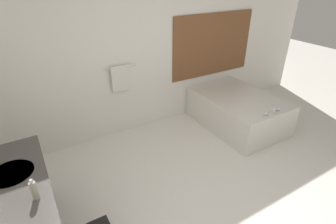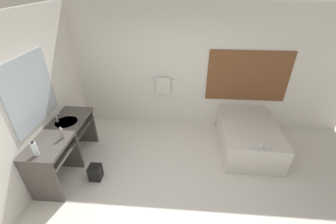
{
  "view_description": "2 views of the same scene",
  "coord_description": "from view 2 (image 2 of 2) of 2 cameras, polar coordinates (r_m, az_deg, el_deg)",
  "views": [
    {
      "loc": [
        -1.6,
        -1.46,
        2.45
      ],
      "look_at": [
        -0.15,
        1.0,
        0.89
      ],
      "focal_mm": 28.0,
      "sensor_mm": 36.0,
      "label": 1
    },
    {
      "loc": [
        0.16,
        -2.36,
        3.07
      ],
      "look_at": [
        -0.12,
        1.25,
        0.87
      ],
      "focal_mm": 24.0,
      "sensor_mm": 36.0,
      "label": 2
    }
  ],
  "objects": [
    {
      "name": "ground_plane",
      "position": [
        3.87,
        0.37,
        -21.1
      ],
      "size": [
        16.0,
        16.0,
        0.0
      ],
      "primitive_type": "plane",
      "color": "silver",
      "rests_on": "ground"
    },
    {
      "name": "wall_back_with_blinds",
      "position": [
        4.9,
        3.0,
        10.67
      ],
      "size": [
        7.4,
        0.13,
        2.7
      ],
      "color": "white",
      "rests_on": "ground_plane"
    },
    {
      "name": "wall_left_with_mirror",
      "position": [
        3.78,
        -35.6,
        -2.12
      ],
      "size": [
        0.08,
        7.4,
        2.7
      ],
      "color": "white",
      "rests_on": "ground_plane"
    },
    {
      "name": "vanity_counter",
      "position": [
        4.35,
        -24.94,
        -6.12
      ],
      "size": [
        0.57,
        1.56,
        0.85
      ],
      "color": "#4C4742",
      "rests_on": "ground_plane"
    },
    {
      "name": "sink_faucet",
      "position": [
        4.42,
        -26.43,
        -1.22
      ],
      "size": [
        0.09,
        0.04,
        0.18
      ],
      "color": "silver",
      "rests_on": "vanity_counter"
    },
    {
      "name": "bathtub",
      "position": [
        4.85,
        19.65,
        -5.56
      ],
      "size": [
        1.09,
        1.58,
        0.67
      ],
      "color": "silver",
      "rests_on": "ground_plane"
    },
    {
      "name": "water_bottle_1",
      "position": [
        3.76,
        -30.75,
        -8.04
      ],
      "size": [
        0.08,
        0.08,
        0.24
      ],
      "color": "white",
      "rests_on": "vanity_counter"
    },
    {
      "name": "soap_dispenser",
      "position": [
        3.95,
        -25.34,
        -4.87
      ],
      "size": [
        0.05,
        0.05,
        0.2
      ],
      "color": "gray",
      "rests_on": "vanity_counter"
    },
    {
      "name": "waste_bin",
      "position": [
        4.24,
        -17.94,
        -14.39
      ],
      "size": [
        0.2,
        0.2,
        0.28
      ],
      "color": "black",
      "rests_on": "ground_plane"
    }
  ]
}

